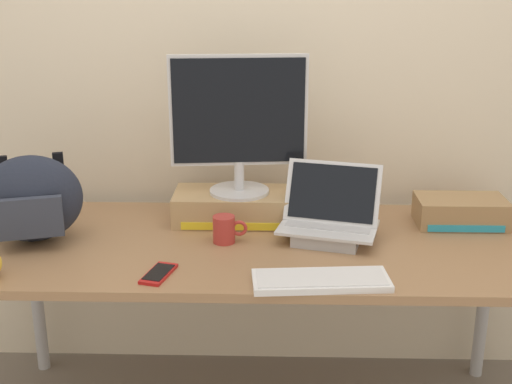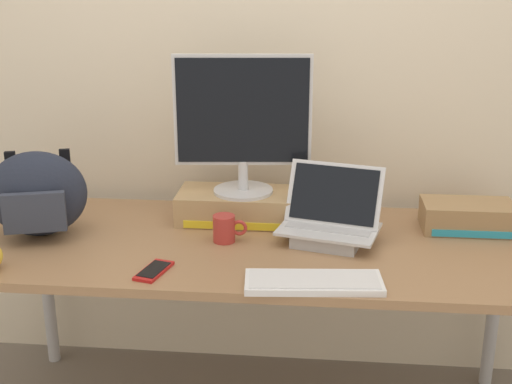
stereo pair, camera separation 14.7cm
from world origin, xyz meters
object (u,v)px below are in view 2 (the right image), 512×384
(desktop_monitor, at_px, (243,122))
(external_keyboard, at_px, (314,282))
(messenger_backpack, at_px, (37,194))
(cell_phone, at_px, (154,271))
(toner_box_yellow, at_px, (243,206))
(toner_box_cyan, at_px, (467,216))
(coffee_mug, at_px, (225,228))
(open_laptop, at_px, (330,227))

(desktop_monitor, xyz_separation_m, external_keyboard, (0.27, -0.52, -0.36))
(messenger_backpack, distance_m, cell_phone, 0.56)
(toner_box_yellow, bearing_deg, messenger_backpack, -162.62)
(desktop_monitor, distance_m, toner_box_cyan, 0.87)
(desktop_monitor, xyz_separation_m, coffee_mug, (-0.04, -0.21, -0.33))
(messenger_backpack, bearing_deg, desktop_monitor, 1.28)
(toner_box_cyan, bearing_deg, desktop_monitor, 178.79)
(toner_box_yellow, relative_size, coffee_mug, 4.07)
(desktop_monitor, distance_m, coffee_mug, 0.39)
(coffee_mug, height_order, toner_box_cyan, toner_box_cyan)
(open_laptop, distance_m, cell_phone, 0.62)
(toner_box_yellow, xyz_separation_m, desktop_monitor, (0.00, -0.00, 0.32))
(coffee_mug, bearing_deg, external_keyboard, -45.38)
(desktop_monitor, height_order, coffee_mug, desktop_monitor)
(toner_box_yellow, height_order, messenger_backpack, messenger_backpack)
(desktop_monitor, relative_size, coffee_mug, 4.26)
(cell_phone, bearing_deg, external_keyboard, 9.61)
(toner_box_yellow, distance_m, toner_box_cyan, 0.81)
(desktop_monitor, bearing_deg, open_laptop, -34.10)
(open_laptop, height_order, coffee_mug, open_laptop)
(external_keyboard, distance_m, cell_phone, 0.50)
(external_keyboard, height_order, coffee_mug, coffee_mug)
(coffee_mug, bearing_deg, toner_box_yellow, 79.63)
(coffee_mug, relative_size, cell_phone, 0.72)
(open_laptop, distance_m, messenger_backpack, 1.02)
(desktop_monitor, height_order, toner_box_cyan, desktop_monitor)
(toner_box_yellow, bearing_deg, desktop_monitor, -82.51)
(toner_box_yellow, height_order, external_keyboard, toner_box_yellow)
(toner_box_cyan, bearing_deg, cell_phone, -155.89)
(open_laptop, relative_size, cell_phone, 2.28)
(messenger_backpack, height_order, coffee_mug, messenger_backpack)
(messenger_backpack, xyz_separation_m, toner_box_cyan, (1.50, 0.20, -0.10))
(toner_box_yellow, bearing_deg, external_keyboard, -62.84)
(toner_box_yellow, distance_m, external_keyboard, 0.59)
(cell_phone, bearing_deg, toner_box_yellow, 79.77)
(desktop_monitor, bearing_deg, messenger_backpack, -168.13)
(toner_box_cyan, bearing_deg, coffee_mug, -167.09)
(open_laptop, xyz_separation_m, messenger_backpack, (-1.01, -0.04, 0.10))
(toner_box_cyan, bearing_deg, toner_box_yellow, 178.71)
(toner_box_yellow, relative_size, messenger_backpack, 1.28)
(external_keyboard, relative_size, messenger_backpack, 1.11)
(open_laptop, distance_m, coffee_mug, 0.36)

